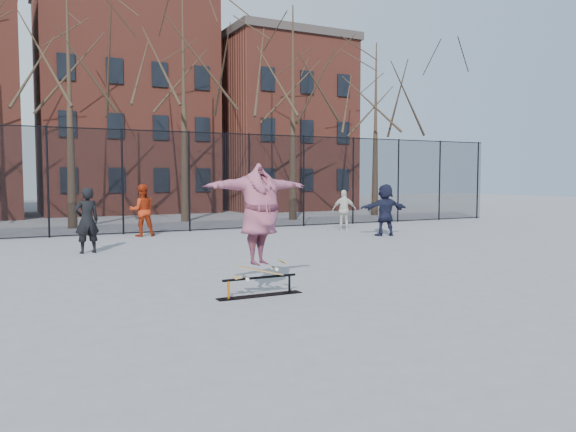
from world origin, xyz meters
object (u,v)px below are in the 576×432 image
skate_rail (260,288)px  skateboard (260,273)px  bystander_black (87,220)px  bystander_red (142,210)px  bystander_white (344,210)px  skater (260,220)px  bystander_navy (385,210)px

skate_rail → skateboard: (0.01, 0.00, 0.28)m
skateboard → bystander_black: size_ratio=0.49×
bystander_black → bystander_red: (2.43, 3.91, 0.01)m
skateboard → bystander_black: 7.81m
skate_rail → bystander_white: bearing=50.5°
skater → skateboard: bearing=0.0°
skateboard → bystander_navy: 11.33m
bystander_black → bystander_navy: bystander_navy is taller
skater → bystander_red: size_ratio=1.19×
bystander_white → skate_rail: bearing=76.6°
skateboard → bystander_navy: bystander_navy is taller
skateboard → bystander_red: bearing=88.1°
skater → bystander_navy: bearing=28.2°
skater → bystander_black: (-2.04, 7.52, -0.46)m
skate_rail → bystander_white: size_ratio=0.99×
bystander_navy → bystander_white: bearing=-72.1°
bystander_red → bystander_white: bearing=172.7°
skate_rail → bystander_navy: bearing=41.7°
bystander_red → bystander_white: 7.99m
bystander_red → bystander_white: (7.85, -1.45, -0.13)m
bystander_white → bystander_navy: size_ratio=0.86×
skater → bystander_black: bearing=91.7°
skate_rail → bystander_white: 12.97m
skate_rail → bystander_red: size_ratio=0.86×
bystander_red → bystander_navy: bystander_navy is taller
bystander_white → bystander_navy: bystander_navy is taller
bystander_black → bystander_red: bearing=-131.5°
skate_rail → bystander_red: (0.39, 11.44, 0.81)m
skateboard → bystander_white: 12.96m
skateboard → skater: skater is taller
skateboard → bystander_navy: bearing=41.7°
skateboard → skater: (0.00, 0.00, 0.98)m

